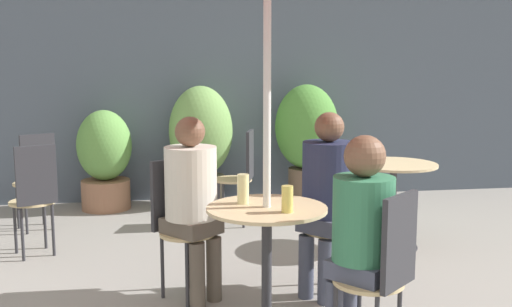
# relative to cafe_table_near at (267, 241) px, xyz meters

# --- Properties ---
(storefront_wall) EXTENTS (10.00, 0.06, 3.00)m
(storefront_wall) POSITION_rel_cafe_table_near_xyz_m (-0.08, 3.47, 0.98)
(storefront_wall) COLOR #4C5666
(storefront_wall) RESTS_ON ground_plane
(cafe_table_near) EXTENTS (0.70, 0.70, 0.72)m
(cafe_table_near) POSITION_rel_cafe_table_near_xyz_m (0.00, 0.00, 0.00)
(cafe_table_near) COLOR #2D2D33
(cafe_table_near) RESTS_ON ground_plane
(cafe_table_far) EXTENTS (0.71, 0.71, 0.72)m
(cafe_table_far) POSITION_rel_cafe_table_near_xyz_m (1.30, 1.34, 0.01)
(cafe_table_far) COLOR #2D2D33
(cafe_table_far) RESTS_ON ground_plane
(bistro_chair_0) EXTENTS (0.41, 0.42, 0.91)m
(bistro_chair_0) POSITION_rel_cafe_table_near_xyz_m (0.49, -0.58, 0.02)
(bistro_chair_0) COLOR tan
(bistro_chair_0) RESTS_ON ground_plane
(bistro_chair_1) EXTENTS (0.42, 0.41, 0.91)m
(bistro_chair_1) POSITION_rel_cafe_table_near_xyz_m (0.58, 0.49, 0.02)
(bistro_chair_1) COLOR tan
(bistro_chair_1) RESTS_ON ground_plane
(bistro_chair_2) EXTENTS (0.41, 0.42, 0.91)m
(bistro_chair_2) POSITION_rel_cafe_table_near_xyz_m (-0.49, 0.58, 0.02)
(bistro_chair_2) COLOR tan
(bistro_chair_2) RESTS_ON ground_plane
(bistro_chair_3) EXTENTS (0.40, 0.41, 0.91)m
(bistro_chair_3) POSITION_rel_cafe_table_near_xyz_m (-1.73, 2.31, 0.02)
(bistro_chair_3) COLOR tan
(bistro_chair_3) RESTS_ON ground_plane
(bistro_chair_4) EXTENTS (0.40, 0.41, 0.91)m
(bistro_chair_4) POSITION_rel_cafe_table_near_xyz_m (-1.58, 1.52, 0.02)
(bistro_chair_4) COLOR tan
(bistro_chair_4) RESTS_ON ground_plane
(bistro_chair_5) EXTENTS (0.40, 0.38, 0.91)m
(bistro_chair_5) POSITION_rel_cafe_table_near_xyz_m (0.16, 2.26, 0.02)
(bistro_chair_5) COLOR tan
(bistro_chair_5) RESTS_ON ground_plane
(seated_person_0) EXTENTS (0.39, 0.40, 1.18)m
(seated_person_0) POSITION_rel_cafe_table_near_xyz_m (0.40, -0.47, 0.19)
(seated_person_0) COLOR #42475B
(seated_person_0) RESTS_ON ground_plane
(seated_person_1) EXTENTS (0.43, 0.43, 1.22)m
(seated_person_1) POSITION_rel_cafe_table_near_xyz_m (0.47, 0.40, 0.20)
(seated_person_1) COLOR #42475B
(seated_person_1) RESTS_ON ground_plane
(seated_person_2) EXTENTS (0.42, 0.43, 1.20)m
(seated_person_2) POSITION_rel_cafe_table_near_xyz_m (-0.40, 0.47, 0.19)
(seated_person_2) COLOR brown
(seated_person_2) RESTS_ON ground_plane
(beer_glass_0) EXTENTS (0.06, 0.06, 0.15)m
(beer_glass_0) POSITION_rel_cafe_table_near_xyz_m (0.09, -0.14, 0.27)
(beer_glass_0) COLOR #DBC65B
(beer_glass_0) RESTS_ON cafe_table_near
(beer_glass_1) EXTENTS (0.07, 0.07, 0.17)m
(beer_glass_1) POSITION_rel_cafe_table_near_xyz_m (-0.12, 0.11, 0.29)
(beer_glass_1) COLOR beige
(beer_glass_1) RESTS_ON cafe_table_near
(potted_plant_0) EXTENTS (0.57, 0.57, 1.05)m
(potted_plant_0) POSITION_rel_cafe_table_near_xyz_m (-1.19, 3.10, 0.03)
(potted_plant_0) COLOR #93664C
(potted_plant_0) RESTS_ON ground_plane
(potted_plant_1) EXTENTS (0.68, 0.68, 1.30)m
(potted_plant_1) POSITION_rel_cafe_table_near_xyz_m (-0.18, 3.12, 0.20)
(potted_plant_1) COLOR slate
(potted_plant_1) RESTS_ON ground_plane
(potted_plant_2) EXTENTS (0.69, 0.69, 1.31)m
(potted_plant_2) POSITION_rel_cafe_table_near_xyz_m (0.98, 3.07, 0.25)
(potted_plant_2) COLOR brown
(potted_plant_2) RESTS_ON ground_plane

